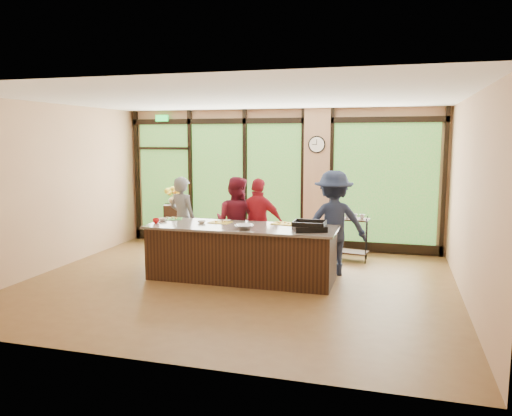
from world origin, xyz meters
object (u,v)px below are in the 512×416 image
Objects in this scene: flower_stand at (174,224)px; roasting_pan at (309,228)px; cook_right at (333,223)px; bar_cart at (350,233)px; cook_left at (183,220)px; island_base at (241,254)px.

roasting_pan is at bearing -56.96° from flower_stand.
cook_right reaches higher than bar_cart.
roasting_pan is at bearing 178.01° from cook_left.
cook_left reaches higher than roasting_pan.
roasting_pan is at bearing -7.15° from island_base.
island_base is 6.15× the size of roasting_pan.
flower_stand is (-2.38, 2.45, 0.00)m from island_base.
roasting_pan is (2.63, -1.00, 0.14)m from cook_left.
flower_stand is at bearing 134.20° from island_base.
bar_cart is at bearing 54.72° from roasting_pan.
cook_right is at bearing -163.48° from cook_left.
cook_left is at bearing 149.55° from island_base.
cook_left is 1.87× the size of flower_stand.
bar_cart reaches higher than island_base.
island_base is 1.87× the size of cook_left.
island_base is 1.69m from cook_right.
cook_right is at bearing -90.74° from bar_cart.
bar_cart is (0.47, 1.98, -0.41)m from roasting_pan.
island_base is 1.70× the size of cook_right.
cook_left is 0.91× the size of cook_right.
cook_right reaches higher than flower_stand.
bar_cart is at bearing -143.68° from cook_left.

